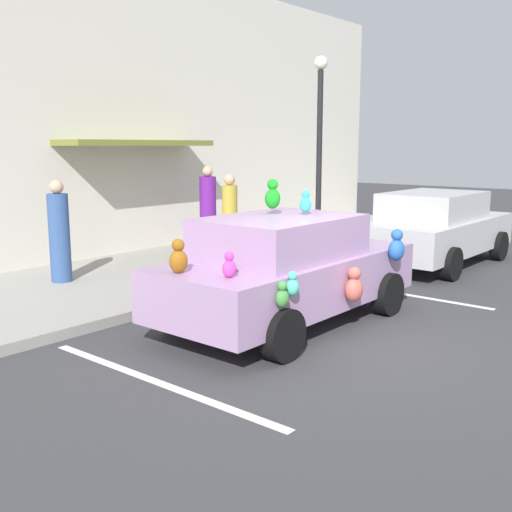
% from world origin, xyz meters
% --- Properties ---
extents(ground_plane, '(60.00, 60.00, 0.00)m').
position_xyz_m(ground_plane, '(0.00, 0.00, 0.00)').
color(ground_plane, '#38383A').
extents(sidewalk, '(24.00, 4.00, 0.15)m').
position_xyz_m(sidewalk, '(0.00, 5.00, 0.07)').
color(sidewalk, gray).
rests_on(sidewalk, ground).
extents(storefront_building, '(24.00, 1.25, 6.40)m').
position_xyz_m(storefront_building, '(0.02, 7.14, 3.19)').
color(storefront_building, beige).
rests_on(storefront_building, ground).
extents(parking_stripe_front, '(0.12, 3.60, 0.01)m').
position_xyz_m(parking_stripe_front, '(2.95, 1.00, 0.00)').
color(parking_stripe_front, silver).
rests_on(parking_stripe_front, ground).
extents(parking_stripe_rear, '(0.12, 3.60, 0.01)m').
position_xyz_m(parking_stripe_rear, '(-2.32, 1.00, 0.00)').
color(parking_stripe_rear, silver).
rests_on(parking_stripe_rear, ground).
extents(plush_covered_car, '(4.16, 2.10, 2.04)m').
position_xyz_m(plush_covered_car, '(0.29, 1.23, 0.80)').
color(plush_covered_car, '#A581AC').
rests_on(plush_covered_car, ground).
extents(parked_sedan_behind, '(4.28, 2.00, 1.54)m').
position_xyz_m(parked_sedan_behind, '(5.76, 1.43, 0.79)').
color(parked_sedan_behind, '#B7B7BC').
rests_on(parked_sedan_behind, ground).
extents(teddy_bear_on_sidewalk, '(0.43, 0.35, 0.81)m').
position_xyz_m(teddy_bear_on_sidewalk, '(2.69, 3.44, 0.53)').
color(teddy_bear_on_sidewalk, pink).
rests_on(teddy_bear_on_sidewalk, sidewalk).
extents(street_lamp_post, '(0.28, 0.28, 4.16)m').
position_xyz_m(street_lamp_post, '(4.42, 3.50, 2.68)').
color(street_lamp_post, black).
rests_on(street_lamp_post, sidewalk).
extents(pedestrian_near_shopfront, '(0.30, 0.30, 1.79)m').
position_xyz_m(pedestrian_near_shopfront, '(2.53, 4.34, 0.99)').
color(pedestrian_near_shopfront, '#B09733').
rests_on(pedestrian_near_shopfront, sidewalk).
extents(pedestrian_walking_past, '(0.38, 0.38, 1.89)m').
position_xyz_m(pedestrian_walking_past, '(3.44, 5.84, 1.03)').
color(pedestrian_walking_past, '#611B86').
rests_on(pedestrian_walking_past, sidewalk).
extents(pedestrian_by_lamp, '(0.36, 0.36, 1.77)m').
position_xyz_m(pedestrian_by_lamp, '(-0.58, 5.50, 0.97)').
color(pedestrian_by_lamp, '#304F86').
rests_on(pedestrian_by_lamp, sidewalk).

